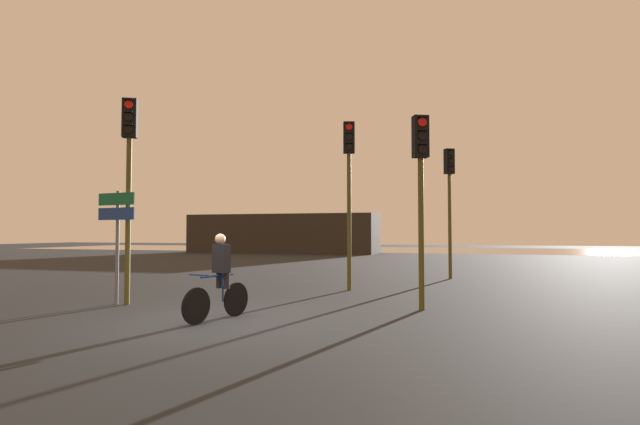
% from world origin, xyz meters
% --- Properties ---
extents(ground_plane, '(120.00, 120.00, 0.00)m').
position_xyz_m(ground_plane, '(0.00, 0.00, 0.00)').
color(ground_plane, black).
extents(water_strip, '(80.00, 16.00, 0.01)m').
position_xyz_m(water_strip, '(0.00, 39.75, 0.00)').
color(water_strip, gray).
rests_on(water_strip, ground).
extents(distant_building, '(15.43, 4.00, 3.12)m').
position_xyz_m(distant_building, '(-10.21, 29.75, 1.56)').
color(distant_building, '#2D2823').
rests_on(distant_building, ground).
extents(traffic_light_near_left, '(0.40, 0.42, 4.73)m').
position_xyz_m(traffic_light_near_left, '(-2.99, 1.34, 3.27)').
color(traffic_light_near_left, '#4C4719').
rests_on(traffic_light_near_left, ground).
extents(traffic_light_near_right, '(0.39, 0.41, 4.14)m').
position_xyz_m(traffic_light_near_right, '(3.52, 2.48, 2.89)').
color(traffic_light_near_right, '#4C4719').
rests_on(traffic_light_near_right, ground).
extents(traffic_light_center, '(0.37, 0.39, 4.82)m').
position_xyz_m(traffic_light_center, '(1.20, 5.56, 3.33)').
color(traffic_light_center, '#4C4719').
rests_on(traffic_light_center, ground).
extents(traffic_light_far_right, '(0.40, 0.42, 4.64)m').
position_xyz_m(traffic_light_far_right, '(3.81, 10.02, 3.21)').
color(traffic_light_far_right, '#4C4719').
rests_on(traffic_light_far_right, ground).
extents(direction_sign_post, '(1.09, 0.19, 2.60)m').
position_xyz_m(direction_sign_post, '(-3.24, 1.28, 1.79)').
color(direction_sign_post, slate).
rests_on(direction_sign_post, ground).
extents(cyclist, '(0.60, 1.66, 1.62)m').
position_xyz_m(cyclist, '(-0.01, 0.18, 0.82)').
color(cyclist, black).
rests_on(cyclist, ground).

